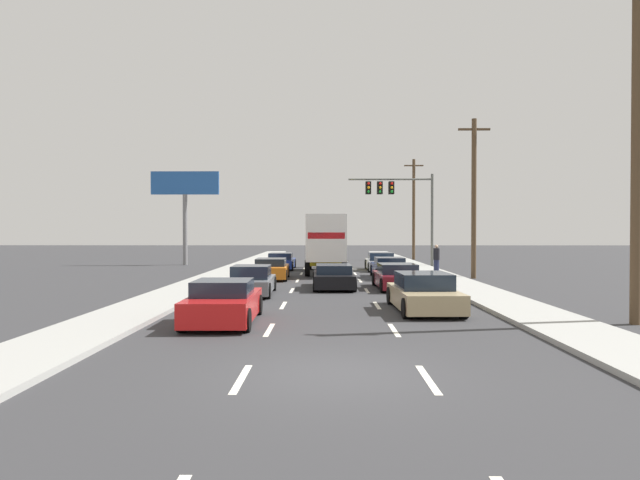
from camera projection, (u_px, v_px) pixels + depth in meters
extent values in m
plane|color=#333335|center=(328.00, 273.00, 35.53)|extent=(140.00, 140.00, 0.00)
cube|color=#9E9E99|center=(445.00, 279.00, 30.46)|extent=(2.34, 80.00, 0.14)
cube|color=#9E9E99|center=(212.00, 279.00, 30.59)|extent=(2.34, 80.00, 0.14)
cube|color=silver|center=(241.00, 379.00, 10.11)|extent=(0.14, 2.00, 0.01)
cube|color=silver|center=(269.00, 330.00, 15.11)|extent=(0.14, 2.00, 0.01)
cube|color=silver|center=(283.00, 305.00, 20.11)|extent=(0.14, 2.00, 0.01)
cube|color=silver|center=(292.00, 290.00, 25.11)|extent=(0.14, 2.00, 0.01)
cube|color=silver|center=(297.00, 281.00, 30.11)|extent=(0.14, 2.00, 0.01)
cube|color=silver|center=(301.00, 274.00, 35.11)|extent=(0.14, 2.00, 0.01)
cube|color=silver|center=(304.00, 268.00, 40.11)|extent=(0.14, 2.00, 0.01)
cube|color=silver|center=(307.00, 264.00, 45.11)|extent=(0.14, 2.00, 0.01)
cube|color=silver|center=(309.00, 261.00, 50.11)|extent=(0.14, 2.00, 0.01)
cube|color=silver|center=(310.00, 258.00, 55.11)|extent=(0.14, 2.00, 0.01)
cube|color=silver|center=(312.00, 256.00, 60.10)|extent=(0.14, 2.00, 0.01)
cube|color=silver|center=(313.00, 254.00, 65.10)|extent=(0.14, 2.00, 0.01)
cube|color=silver|center=(428.00, 379.00, 10.08)|extent=(0.14, 2.00, 0.01)
cube|color=silver|center=(394.00, 330.00, 15.08)|extent=(0.14, 2.00, 0.01)
cube|color=silver|center=(377.00, 305.00, 20.08)|extent=(0.14, 2.00, 0.01)
cube|color=silver|center=(367.00, 291.00, 25.08)|extent=(0.14, 2.00, 0.01)
cube|color=silver|center=(360.00, 281.00, 30.07)|extent=(0.14, 2.00, 0.01)
cube|color=silver|center=(355.00, 274.00, 35.07)|extent=(0.14, 2.00, 0.01)
cube|color=silver|center=(351.00, 268.00, 40.07)|extent=(0.14, 2.00, 0.01)
cube|color=silver|center=(349.00, 264.00, 45.07)|extent=(0.14, 2.00, 0.01)
cube|color=silver|center=(346.00, 261.00, 50.07)|extent=(0.14, 2.00, 0.01)
cube|color=silver|center=(344.00, 258.00, 55.07)|extent=(0.14, 2.00, 0.01)
cube|color=silver|center=(343.00, 256.00, 60.07)|extent=(0.14, 2.00, 0.01)
cube|color=silver|center=(342.00, 254.00, 65.07)|extent=(0.14, 2.00, 0.01)
cube|color=#1E389E|center=(281.00, 263.00, 39.11)|extent=(1.85, 4.15, 0.59)
cube|color=#192333|center=(281.00, 256.00, 39.07)|extent=(1.61, 1.89, 0.43)
cylinder|color=black|center=(271.00, 263.00, 40.64)|extent=(0.23, 0.64, 0.64)
cylinder|color=black|center=(294.00, 264.00, 40.61)|extent=(0.23, 0.64, 0.64)
cylinder|color=black|center=(266.00, 266.00, 37.61)|extent=(0.23, 0.64, 0.64)
cylinder|color=black|center=(291.00, 266.00, 37.58)|extent=(0.23, 0.64, 0.64)
cube|color=orange|center=(271.00, 271.00, 31.07)|extent=(1.94, 4.19, 0.62)
cube|color=#192333|center=(271.00, 262.00, 30.98)|extent=(1.67, 2.16, 0.41)
cylinder|color=black|center=(258.00, 272.00, 32.58)|extent=(0.24, 0.65, 0.64)
cylinder|color=black|center=(288.00, 271.00, 32.60)|extent=(0.24, 0.65, 0.64)
cylinder|color=black|center=(253.00, 276.00, 29.53)|extent=(0.24, 0.65, 0.64)
cylinder|color=black|center=(285.00, 276.00, 29.56)|extent=(0.24, 0.65, 0.64)
cube|color=slate|center=(252.00, 285.00, 23.55)|extent=(1.82, 4.17, 0.57)
cube|color=#192333|center=(251.00, 272.00, 23.40)|extent=(1.57, 1.93, 0.54)
cylinder|color=black|center=(238.00, 284.00, 25.06)|extent=(0.23, 0.64, 0.64)
cylinder|color=black|center=(273.00, 284.00, 25.08)|extent=(0.23, 0.64, 0.64)
cylinder|color=black|center=(227.00, 291.00, 22.02)|extent=(0.23, 0.64, 0.64)
cylinder|color=black|center=(268.00, 291.00, 22.04)|extent=(0.23, 0.64, 0.64)
cube|color=red|center=(224.00, 306.00, 16.31)|extent=(1.91, 4.23, 0.68)
cube|color=#192333|center=(223.00, 288.00, 16.18)|extent=(1.64, 1.84, 0.44)
cylinder|color=black|center=(205.00, 305.00, 17.86)|extent=(0.23, 0.64, 0.64)
cylinder|color=black|center=(258.00, 305.00, 17.87)|extent=(0.23, 0.64, 0.64)
cylinder|color=black|center=(182.00, 320.00, 14.76)|extent=(0.23, 0.64, 0.64)
cylinder|color=black|center=(246.00, 320.00, 14.77)|extent=(0.23, 0.64, 0.64)
cube|color=white|center=(326.00, 237.00, 34.40)|extent=(2.38, 6.82, 2.72)
cube|color=red|center=(326.00, 236.00, 31.02)|extent=(2.09, 0.06, 0.36)
cube|color=yellow|center=(325.00, 250.00, 38.79)|extent=(2.24, 1.96, 2.18)
cylinder|color=black|center=(309.00, 263.00, 38.80)|extent=(0.31, 0.96, 0.96)
cylinder|color=black|center=(341.00, 263.00, 38.80)|extent=(0.31, 0.96, 0.96)
cylinder|color=black|center=(307.00, 268.00, 33.07)|extent=(0.31, 0.96, 0.96)
cylinder|color=black|center=(345.00, 268.00, 33.07)|extent=(0.31, 0.96, 0.96)
cube|color=black|center=(333.00, 279.00, 26.16)|extent=(1.93, 4.41, 0.58)
cube|color=#192333|center=(334.00, 269.00, 25.94)|extent=(1.66, 2.23, 0.41)
cylinder|color=black|center=(315.00, 278.00, 27.78)|extent=(0.24, 0.65, 0.64)
cylinder|color=black|center=(349.00, 278.00, 27.80)|extent=(0.24, 0.65, 0.64)
cylinder|color=black|center=(315.00, 285.00, 24.52)|extent=(0.24, 0.65, 0.64)
cylinder|color=black|center=(354.00, 285.00, 24.54)|extent=(0.24, 0.65, 0.64)
cube|color=#B7BABF|center=(380.00, 264.00, 37.97)|extent=(1.85, 4.51, 0.58)
cube|color=#192333|center=(381.00, 256.00, 37.62)|extent=(1.60, 1.92, 0.52)
cylinder|color=black|center=(366.00, 264.00, 39.69)|extent=(0.23, 0.64, 0.64)
cylinder|color=black|center=(390.00, 264.00, 39.65)|extent=(0.23, 0.64, 0.64)
cylinder|color=black|center=(370.00, 267.00, 36.29)|extent=(0.23, 0.64, 0.64)
cylinder|color=black|center=(395.00, 267.00, 36.26)|extent=(0.23, 0.64, 0.64)
cube|color=#141E4C|center=(389.00, 270.00, 31.95)|extent=(1.83, 4.43, 0.64)
cube|color=#192333|center=(389.00, 261.00, 31.85)|extent=(1.59, 1.96, 0.41)
cylinder|color=black|center=(372.00, 270.00, 33.61)|extent=(0.23, 0.64, 0.64)
cylinder|color=black|center=(400.00, 270.00, 33.61)|extent=(0.23, 0.64, 0.64)
cylinder|color=black|center=(378.00, 275.00, 30.30)|extent=(0.23, 0.64, 0.64)
cylinder|color=black|center=(408.00, 275.00, 30.30)|extent=(0.23, 0.64, 0.64)
cube|color=maroon|center=(397.00, 280.00, 25.86)|extent=(1.98, 4.35, 0.59)
cube|color=#192333|center=(397.00, 269.00, 25.83)|extent=(1.70, 2.06, 0.45)
cylinder|color=black|center=(375.00, 279.00, 27.45)|extent=(0.24, 0.65, 0.64)
cylinder|color=black|center=(410.00, 279.00, 27.47)|extent=(0.24, 0.65, 0.64)
cylinder|color=black|center=(383.00, 285.00, 24.25)|extent=(0.24, 0.65, 0.64)
cylinder|color=black|center=(423.00, 285.00, 24.27)|extent=(0.24, 0.65, 0.64)
cube|color=tan|center=(424.00, 298.00, 18.73)|extent=(2.01, 4.50, 0.62)
cube|color=#192333|center=(423.00, 281.00, 18.77)|extent=(1.72, 2.22, 0.53)
cylinder|color=black|center=(390.00, 296.00, 20.39)|extent=(0.24, 0.65, 0.64)
cylinder|color=black|center=(438.00, 296.00, 20.42)|extent=(0.24, 0.65, 0.64)
cylinder|color=black|center=(406.00, 308.00, 17.04)|extent=(0.24, 0.65, 0.64)
cylinder|color=black|center=(463.00, 308.00, 17.07)|extent=(0.24, 0.65, 0.64)
cylinder|color=#595B56|center=(432.00, 220.00, 41.92)|extent=(0.20, 0.20, 7.02)
cylinder|color=#595B56|center=(390.00, 179.00, 41.90)|extent=(6.34, 0.14, 0.14)
cube|color=black|center=(391.00, 188.00, 41.91)|extent=(0.40, 0.56, 0.95)
sphere|color=red|center=(392.00, 184.00, 41.59)|extent=(0.20, 0.20, 0.20)
sphere|color=orange|center=(392.00, 188.00, 41.60)|extent=(0.20, 0.20, 0.20)
sphere|color=green|center=(392.00, 192.00, 41.60)|extent=(0.20, 0.20, 0.20)
cube|color=black|center=(380.00, 188.00, 41.92)|extent=(0.40, 0.56, 0.95)
sphere|color=red|center=(380.00, 184.00, 41.60)|extent=(0.20, 0.20, 0.20)
sphere|color=orange|center=(380.00, 188.00, 41.61)|extent=(0.20, 0.20, 0.20)
sphere|color=green|center=(380.00, 192.00, 41.61)|extent=(0.20, 0.20, 0.20)
cube|color=black|center=(368.00, 188.00, 41.93)|extent=(0.40, 0.56, 0.95)
sphere|color=red|center=(369.00, 184.00, 41.61)|extent=(0.20, 0.20, 0.20)
sphere|color=orange|center=(369.00, 188.00, 41.62)|extent=(0.20, 0.20, 0.20)
sphere|color=green|center=(369.00, 192.00, 41.62)|extent=(0.20, 0.20, 0.20)
cylinder|color=brown|center=(636.00, 146.00, 15.92)|extent=(0.28, 0.28, 10.26)
cylinder|color=brown|center=(474.00, 199.00, 31.47)|extent=(0.28, 0.28, 9.07)
cube|color=brown|center=(474.00, 129.00, 31.41)|extent=(1.80, 0.12, 0.12)
cylinder|color=brown|center=(414.00, 210.00, 52.23)|extent=(0.28, 0.28, 9.47)
cube|color=brown|center=(414.00, 166.00, 52.16)|extent=(1.80, 0.12, 0.12)
cylinder|color=slate|center=(185.00, 230.00, 44.20)|extent=(0.36, 0.36, 5.62)
cube|color=#2659A5|center=(185.00, 183.00, 44.14)|extent=(5.42, 0.20, 1.83)
cylinder|color=#1E233F|center=(436.00, 266.00, 33.82)|extent=(0.32, 0.32, 0.80)
cylinder|color=black|center=(436.00, 254.00, 33.81)|extent=(0.38, 0.38, 0.70)
sphere|color=tan|center=(436.00, 246.00, 33.80)|extent=(0.22, 0.22, 0.22)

